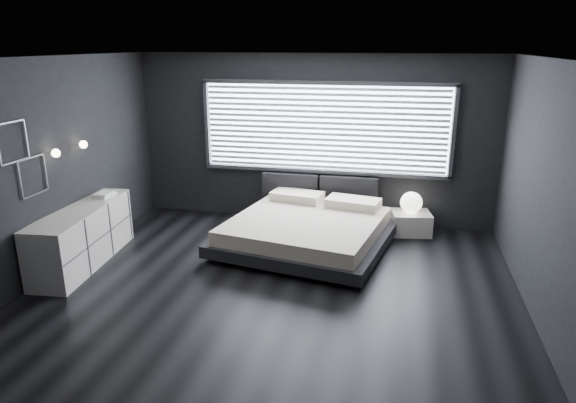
# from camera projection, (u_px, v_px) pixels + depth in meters

# --- Properties ---
(room) EXTENTS (6.04, 6.00, 2.80)m
(room) POSITION_uv_depth(u_px,v_px,m) (272.00, 182.00, 6.00)
(room) COLOR black
(room) RESTS_ON ground
(window) EXTENTS (4.14, 0.09, 1.52)m
(window) POSITION_uv_depth(u_px,v_px,m) (324.00, 128.00, 8.41)
(window) COLOR white
(window) RESTS_ON ground
(headboard) EXTENTS (1.96, 0.16, 0.52)m
(headboard) POSITION_uv_depth(u_px,v_px,m) (319.00, 190.00, 8.68)
(headboard) COLOR black
(headboard) RESTS_ON ground
(sconce_near) EXTENTS (0.18, 0.11, 0.11)m
(sconce_near) POSITION_uv_depth(u_px,v_px,m) (56.00, 153.00, 6.58)
(sconce_near) COLOR silver
(sconce_near) RESTS_ON ground
(sconce_far) EXTENTS (0.18, 0.11, 0.11)m
(sconce_far) POSITION_uv_depth(u_px,v_px,m) (83.00, 144.00, 7.14)
(sconce_far) COLOR silver
(sconce_far) RESTS_ON ground
(wall_art_upper) EXTENTS (0.01, 0.48, 0.48)m
(wall_art_upper) POSITION_uv_depth(u_px,v_px,m) (13.00, 142.00, 5.97)
(wall_art_upper) COLOR #47474C
(wall_art_upper) RESTS_ON ground
(wall_art_lower) EXTENTS (0.01, 0.48, 0.48)m
(wall_art_lower) POSITION_uv_depth(u_px,v_px,m) (33.00, 176.00, 6.34)
(wall_art_lower) COLOR #47474C
(wall_art_lower) RESTS_ON ground
(bed) EXTENTS (2.70, 2.62, 0.60)m
(bed) POSITION_uv_depth(u_px,v_px,m) (307.00, 230.00, 7.67)
(bed) COLOR black
(bed) RESTS_ON ground
(nightstand) EXTENTS (0.68, 0.60, 0.35)m
(nightstand) POSITION_uv_depth(u_px,v_px,m) (411.00, 223.00, 8.26)
(nightstand) COLOR beige
(nightstand) RESTS_ON ground
(orb_lamp) EXTENTS (0.34, 0.34, 0.34)m
(orb_lamp) POSITION_uv_depth(u_px,v_px,m) (411.00, 203.00, 8.14)
(orb_lamp) COLOR white
(orb_lamp) RESTS_ON nightstand
(dresser) EXTENTS (0.75, 2.05, 0.80)m
(dresser) POSITION_uv_depth(u_px,v_px,m) (83.00, 236.00, 7.09)
(dresser) COLOR beige
(dresser) RESTS_ON ground
(book_stack) EXTENTS (0.26, 0.33, 0.06)m
(book_stack) POSITION_uv_depth(u_px,v_px,m) (104.00, 194.00, 7.51)
(book_stack) COLOR white
(book_stack) RESTS_ON dresser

